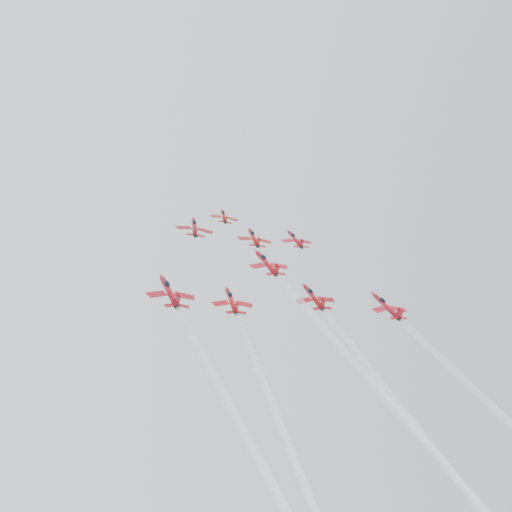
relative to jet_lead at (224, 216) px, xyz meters
name	(u,v)px	position (x,y,z in m)	size (l,w,h in m)	color
jet_lead	(224,216)	(0.00, 0.00, 0.00)	(8.34, 10.06, 8.24)	maroon
jet_row2_left	(194,227)	(-10.97, -8.19, -6.71)	(10.04, 12.10, 9.92)	maroon
jet_row2_center	(253,237)	(5.09, -10.31, -8.45)	(9.58, 11.55, 9.47)	maroon
jet_row2_right	(295,239)	(18.44, -8.70, -7.13)	(9.09, 10.96, 8.98)	#A70F1A
jet_center	(358,399)	(3.83, -61.31, -50.39)	(10.42, 88.74, 73.18)	#A91018
jet_rear_farleft	(235,490)	(-23.70, -74.77, -61.45)	(10.41, 88.64, 73.11)	maroon
jet_rear_left	(307,452)	(-10.86, -70.24, -57.73)	(8.76, 74.57, 61.50)	#A60F15
jet_rear_right	(420,440)	(10.19, -69.12, -56.80)	(9.29, 79.08, 65.22)	maroon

